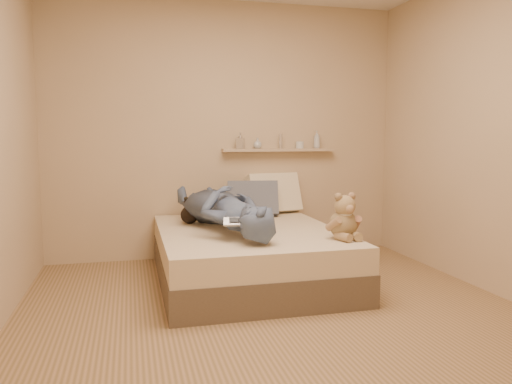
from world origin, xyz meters
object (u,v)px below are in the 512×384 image
object	(u,v)px
dark_plush	(190,212)
pillow_cream	(273,194)
bed	(248,255)
wall_shelf	(279,150)
teddy_bear	(344,220)
pillow_grey	(253,199)
game_console	(236,222)
person	(223,207)

from	to	relation	value
dark_plush	pillow_cream	bearing A→B (deg)	25.73
bed	wall_shelf	world-z (taller)	wall_shelf
teddy_bear	pillow_grey	size ratio (longest dim) A/B	0.73
game_console	person	world-z (taller)	person
bed	teddy_bear	bearing A→B (deg)	-42.88
teddy_bear	person	bearing A→B (deg)	143.78
teddy_bear	pillow_cream	world-z (taller)	pillow_cream
game_console	person	size ratio (longest dim) A/B	0.12
wall_shelf	pillow_cream	bearing A→B (deg)	-136.30
teddy_bear	person	size ratio (longest dim) A/B	0.23
dark_plush	pillow_grey	distance (m)	0.73
pillow_grey	wall_shelf	bearing A→B (deg)	32.93
game_console	teddy_bear	size ratio (longest dim) A/B	0.52
pillow_grey	wall_shelf	xyz separation A→B (m)	(0.34, 0.22, 0.48)
dark_plush	wall_shelf	bearing A→B (deg)	27.52
dark_plush	wall_shelf	xyz separation A→B (m)	(1.00, 0.52, 0.54)
teddy_bear	bed	bearing A→B (deg)	137.12
game_console	teddy_bear	bearing A→B (deg)	-5.15
game_console	bed	bearing A→B (deg)	67.02
bed	dark_plush	xyz separation A→B (m)	(-0.45, 0.39, 0.33)
person	wall_shelf	distance (m)	1.25
teddy_bear	dark_plush	bearing A→B (deg)	138.08
game_console	wall_shelf	distance (m)	1.68
teddy_bear	wall_shelf	world-z (taller)	wall_shelf
person	dark_plush	bearing A→B (deg)	-65.94
bed	person	distance (m)	0.47
teddy_bear	wall_shelf	xyz separation A→B (m)	(-0.08, 1.49, 0.50)
bed	pillow_grey	xyz separation A→B (m)	(0.21, 0.69, 0.40)
pillow_cream	teddy_bear	bearing A→B (deg)	-83.54
bed	wall_shelf	bearing A→B (deg)	58.82
bed	dark_plush	size ratio (longest dim) A/B	7.54
game_console	person	distance (m)	0.54
dark_plush	pillow_cream	distance (m)	1.02
pillow_cream	bed	bearing A→B (deg)	-119.38
person	teddy_bear	bearing A→B (deg)	133.50
game_console	person	bearing A→B (deg)	89.30
dark_plush	pillow_grey	bearing A→B (deg)	24.54
wall_shelf	teddy_bear	bearing A→B (deg)	-87.04
game_console	pillow_cream	size ratio (longest dim) A/B	0.35
game_console	pillow_grey	size ratio (longest dim) A/B	0.38
pillow_grey	dark_plush	bearing A→B (deg)	-155.46
bed	game_console	distance (m)	0.67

